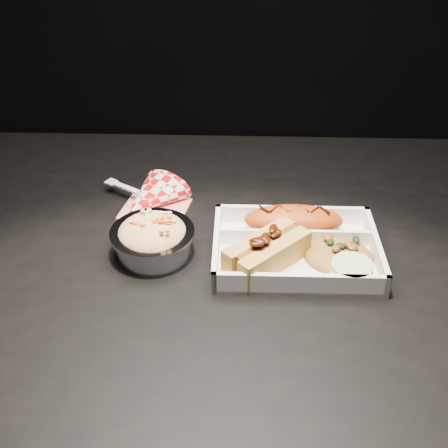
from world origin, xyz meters
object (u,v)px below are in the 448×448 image
(hotdog, at_px, (267,250))
(food_tray, at_px, (295,252))
(fried_pastry, at_px, (293,220))
(dining_table, at_px, (221,290))
(foil_coleslaw_cup, at_px, (153,237))
(napkin_fork, at_px, (150,199))

(hotdog, bearing_deg, food_tray, -13.25)
(fried_pastry, xyz_separation_m, hotdog, (-0.04, -0.08, 0.00))
(dining_table, height_order, foil_coleslaw_cup, foil_coleslaw_cup)
(fried_pastry, xyz_separation_m, napkin_fork, (-0.24, 0.08, -0.01))
(hotdog, bearing_deg, napkin_fork, 96.75)
(food_tray, distance_m, fried_pastry, 0.06)
(napkin_fork, bearing_deg, hotdog, -6.95)
(foil_coleslaw_cup, distance_m, napkin_fork, 0.14)
(dining_table, distance_m, foil_coleslaw_cup, 0.16)
(fried_pastry, bearing_deg, foil_coleslaw_cup, -166.21)
(foil_coleslaw_cup, bearing_deg, napkin_fork, 100.53)
(napkin_fork, bearing_deg, fried_pastry, 14.12)
(food_tray, distance_m, foil_coleslaw_cup, 0.22)
(dining_table, distance_m, fried_pastry, 0.17)
(dining_table, bearing_deg, foil_coleslaw_cup, -169.15)
(dining_table, height_order, napkin_fork, napkin_fork)
(food_tray, distance_m, napkin_fork, 0.28)
(food_tray, xyz_separation_m, foil_coleslaw_cup, (-0.22, 0.00, 0.02))
(fried_pastry, bearing_deg, dining_table, -163.59)
(food_tray, height_order, napkin_fork, napkin_fork)
(fried_pastry, distance_m, napkin_fork, 0.26)
(dining_table, xyz_separation_m, hotdog, (0.07, -0.05, 0.12))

